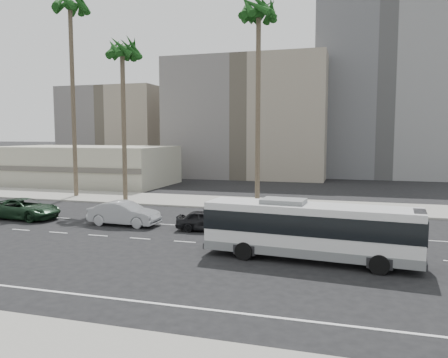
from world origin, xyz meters
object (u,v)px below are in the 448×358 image
at_px(palm_mid, 122,54).
at_px(car_b, 124,213).
at_px(car_a, 207,221).
at_px(car_c, 24,209).
at_px(palm_near, 259,16).
at_px(city_bus, 310,229).
at_px(palm_far, 70,9).

bearing_deg(palm_mid, car_b, -61.52).
relative_size(car_a, car_c, 0.72).
xyz_separation_m(car_a, palm_near, (1.23, 10.69, 16.01)).
xyz_separation_m(city_bus, palm_near, (-6.13, 15.86, 15.07)).
bearing_deg(car_c, car_a, -86.92).
bearing_deg(car_c, palm_mid, -14.77).
xyz_separation_m(car_c, palm_near, (16.15, 10.58, 15.92)).
distance_m(city_bus, car_a, 9.04).
xyz_separation_m(palm_near, palm_far, (-19.58, 0.99, 2.39)).
bearing_deg(palm_near, car_c, -146.77).
bearing_deg(car_a, car_b, 83.38).
distance_m(palm_mid, palm_far, 8.56).
relative_size(car_a, palm_far, 0.19).
height_order(car_a, car_b, car_b).
distance_m(city_bus, palm_mid, 27.30).
height_order(car_b, palm_mid, palm_mid).
relative_size(city_bus, car_c, 1.94).
height_order(city_bus, palm_far, palm_far).
xyz_separation_m(car_a, palm_far, (-18.35, 11.69, 18.40)).
height_order(city_bus, car_b, city_bus).
xyz_separation_m(car_a, car_b, (-6.30, 0.13, 0.16)).
xyz_separation_m(car_c, palm_far, (-3.43, 11.58, 18.31)).
distance_m(car_a, palm_mid, 20.34).
height_order(city_bus, car_a, city_bus).
relative_size(city_bus, palm_near, 0.60).
relative_size(palm_near, palm_far, 0.88).
relative_size(city_bus, car_a, 2.71).
bearing_deg(car_c, car_b, -86.38).
height_order(car_c, palm_mid, palm_mid).
relative_size(car_c, palm_far, 0.27).
xyz_separation_m(car_b, palm_far, (-12.05, 11.56, 18.25)).
height_order(city_bus, palm_near, palm_near).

